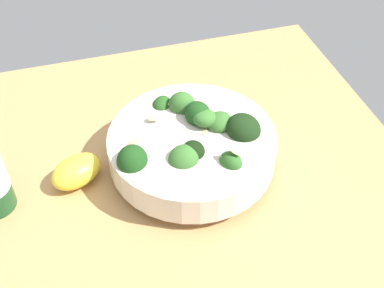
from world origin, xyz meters
TOP-DOWN VIEW (x-y plane):
  - ground_plane at (0.00, 0.00)cm, footprint 62.60×62.60cm
  - bowl_of_broccoli at (2.29, -2.12)cm, footprint 21.72×21.86cm
  - lemon_wedge at (3.74, 12.87)cm, footprint 7.17×8.17cm

SIDE VIEW (x-z plane):
  - ground_plane at x=0.00cm, z-range -3.30..0.00cm
  - lemon_wedge at x=3.74cm, z-range 0.00..3.71cm
  - bowl_of_broccoli at x=2.29cm, z-range -0.65..8.08cm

